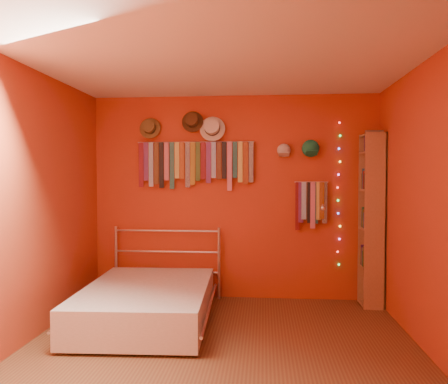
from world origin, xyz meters
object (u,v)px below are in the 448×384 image
(bed, at_px, (147,302))
(bookshelf, at_px, (375,219))
(reading_lamp, at_px, (322,208))
(tie_rack, at_px, (194,162))

(bed, bearing_deg, bookshelf, 15.46)
(reading_lamp, relative_size, bed, 0.15)
(tie_rack, bearing_deg, bed, -109.59)
(bookshelf, xyz_separation_m, bed, (-2.48, -0.81, -0.81))
(reading_lamp, distance_m, bookshelf, 0.61)
(tie_rack, xyz_separation_m, bed, (-0.34, -0.96, -1.48))
(tie_rack, relative_size, bed, 0.78)
(reading_lamp, height_order, bookshelf, bookshelf)
(bookshelf, relative_size, bed, 1.08)
(reading_lamp, bearing_deg, bed, -156.62)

